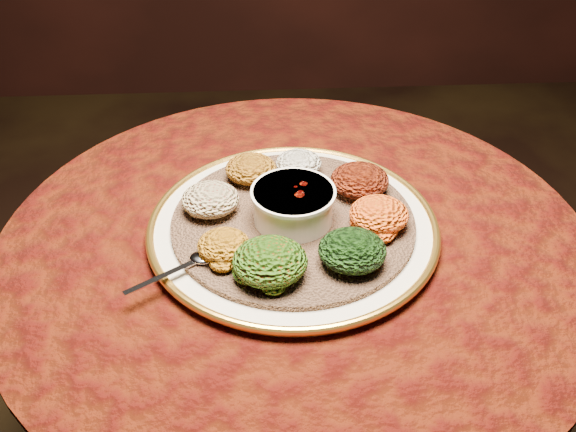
{
  "coord_description": "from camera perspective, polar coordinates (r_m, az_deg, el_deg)",
  "views": [
    {
      "loc": [
        -0.06,
        -0.8,
        1.39
      ],
      "look_at": [
        -0.01,
        0.02,
        0.76
      ],
      "focal_mm": 40.0,
      "sensor_mm": 36.0,
      "label": 1
    }
  ],
  "objects": [
    {
      "name": "table",
      "position": [
        1.16,
        0.59,
        -8.67
      ],
      "size": [
        0.96,
        0.96,
        0.73
      ],
      "color": "black",
      "rests_on": "ground"
    },
    {
      "name": "platter",
      "position": [
        1.04,
        0.45,
        -0.96
      ],
      "size": [
        0.57,
        0.57,
        0.02
      ],
      "rotation": [
        0.0,
        0.0,
        -0.33
      ],
      "color": "beige",
      "rests_on": "table"
    },
    {
      "name": "injera",
      "position": [
        1.03,
        0.45,
        -0.49
      ],
      "size": [
        0.45,
        0.45,
        0.01
      ],
      "primitive_type": "cylinder",
      "rotation": [
        0.0,
        0.0,
        0.17
      ],
      "color": "brown",
      "rests_on": "platter"
    },
    {
      "name": "stew_bowl",
      "position": [
        1.01,
        0.46,
        1.18
      ],
      "size": [
        0.13,
        0.13,
        0.06
      ],
      "color": "white",
      "rests_on": "injera"
    },
    {
      "name": "spoon",
      "position": [
        0.95,
        -8.06,
        -3.9
      ],
      "size": [
        0.13,
        0.09,
        0.01
      ],
      "rotation": [
        0.0,
        0.0,
        -2.56
      ],
      "color": "silver",
      "rests_on": "injera"
    },
    {
      "name": "portion_ayib",
      "position": [
        1.12,
        0.95,
        4.72
      ],
      "size": [
        0.08,
        0.08,
        0.04
      ],
      "primitive_type": "ellipsoid",
      "color": "beige",
      "rests_on": "injera"
    },
    {
      "name": "portion_kitfo",
      "position": [
        1.08,
        6.39,
        3.18
      ],
      "size": [
        0.1,
        0.09,
        0.05
      ],
      "primitive_type": "ellipsoid",
      "color": "black",
      "rests_on": "injera"
    },
    {
      "name": "portion_tikil",
      "position": [
        1.01,
        8.1,
        0.15
      ],
      "size": [
        0.09,
        0.09,
        0.04
      ],
      "primitive_type": "ellipsoid",
      "color": "orange",
      "rests_on": "injera"
    },
    {
      "name": "portion_gomen",
      "position": [
        0.93,
        5.74,
        -3.06
      ],
      "size": [
        0.1,
        0.09,
        0.05
      ],
      "primitive_type": "ellipsoid",
      "color": "black",
      "rests_on": "injera"
    },
    {
      "name": "portion_mixveg",
      "position": [
        0.91,
        -1.61,
        -4.05
      ],
      "size": [
        0.11,
        0.1,
        0.05
      ],
      "primitive_type": "ellipsoid",
      "color": "#972509",
      "rests_on": "injera"
    },
    {
      "name": "portion_kik",
      "position": [
        0.95,
        -5.74,
        -2.6
      ],
      "size": [
        0.08,
        0.07,
        0.04
      ],
      "primitive_type": "ellipsoid",
      "color": "#9F5E0E",
      "rests_on": "injera"
    },
    {
      "name": "portion_timatim",
      "position": [
        1.04,
        -6.91,
        1.48
      ],
      "size": [
        0.09,
        0.09,
        0.04
      ],
      "primitive_type": "ellipsoid",
      "color": "maroon",
      "rests_on": "injera"
    },
    {
      "name": "portion_shiro",
      "position": [
        1.11,
        -3.32,
        4.21
      ],
      "size": [
        0.09,
        0.08,
        0.04
      ],
      "primitive_type": "ellipsoid",
      "color": "#8B5710",
      "rests_on": "injera"
    }
  ]
}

